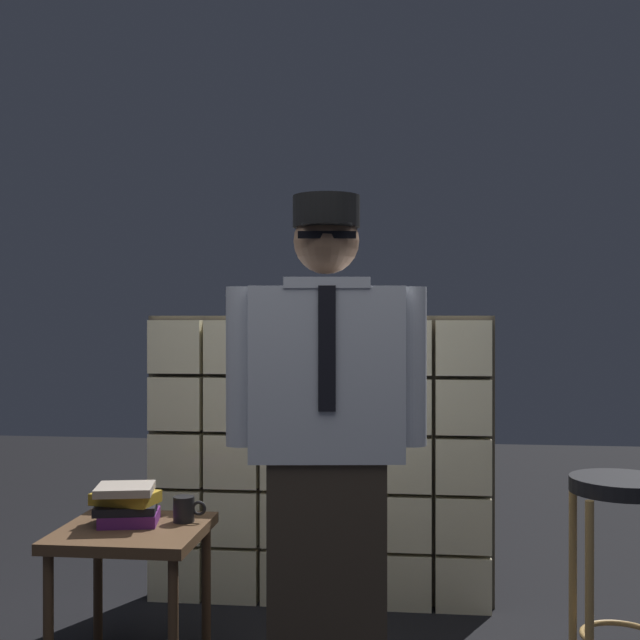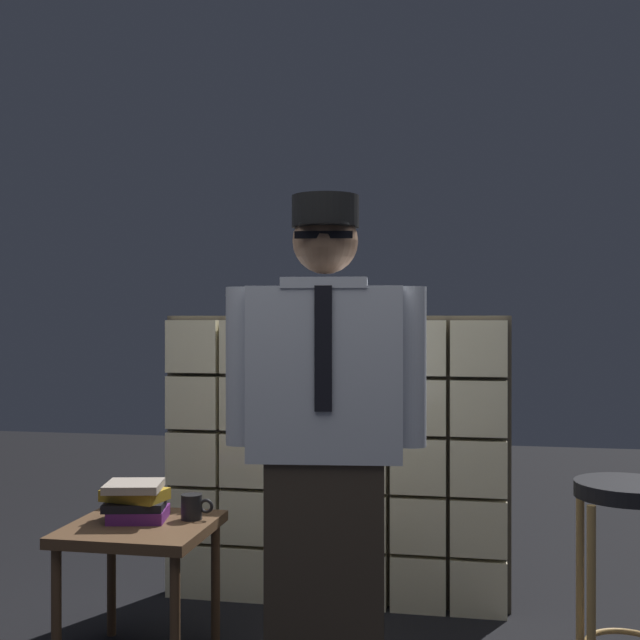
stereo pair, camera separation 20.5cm
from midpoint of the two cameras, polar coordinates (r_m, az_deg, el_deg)
name	(u,v)px [view 1 (the left image)]	position (r m, az deg, el deg)	size (l,w,h in m)	color
glass_block_wall	(317,462)	(3.67, -1.84, -10.02)	(1.57, 0.10, 1.32)	beige
standing_person	(326,438)	(2.72, -1.73, -8.36)	(0.68, 0.31, 1.69)	#382D23
bar_stool	(622,535)	(2.91, 18.62, -14.23)	(0.34, 0.34, 0.76)	black
side_table	(132,545)	(3.17, -14.98, -15.14)	(0.52, 0.52, 0.52)	#513823
book_stack	(127,504)	(3.18, -15.33, -12.45)	(0.26, 0.24, 0.15)	#591E66
coffee_mug	(185,509)	(3.17, -11.41, -12.96)	(0.13, 0.08, 0.09)	black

